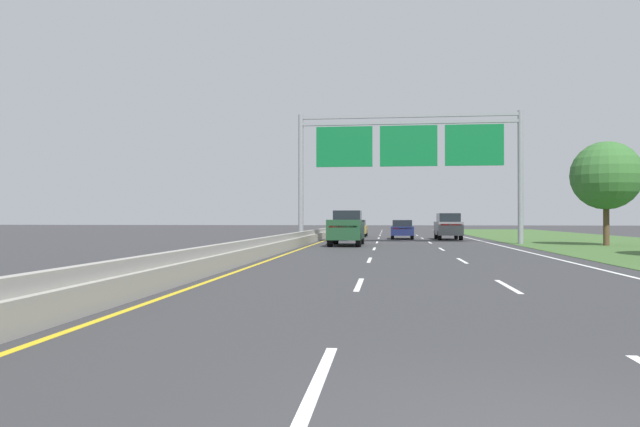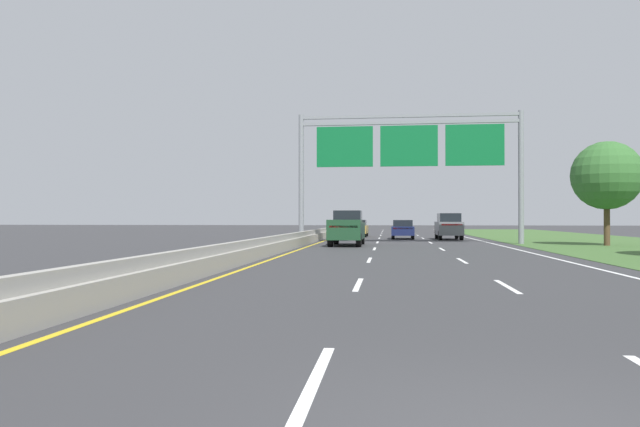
# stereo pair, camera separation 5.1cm
# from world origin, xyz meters

# --- Properties ---
(ground_plane) EXTENTS (220.00, 220.00, 0.00)m
(ground_plane) POSITION_xyz_m (0.00, 35.00, 0.00)
(ground_plane) COLOR #333335
(lane_striping) EXTENTS (11.96, 106.00, 0.01)m
(lane_striping) POSITION_xyz_m (0.00, 34.54, 0.00)
(lane_striping) COLOR white
(lane_striping) RESTS_ON ground
(grass_verge_right) EXTENTS (14.00, 110.00, 0.02)m
(grass_verge_right) POSITION_xyz_m (13.95, 35.00, 0.01)
(grass_verge_right) COLOR #3D602D
(grass_verge_right) RESTS_ON ground
(median_barrier_concrete) EXTENTS (0.60, 110.00, 0.85)m
(median_barrier_concrete) POSITION_xyz_m (-6.60, 35.00, 0.35)
(median_barrier_concrete) COLOR #99968E
(median_barrier_concrete) RESTS_ON ground
(overhead_sign_gantry) EXTENTS (15.06, 0.42, 8.86)m
(overhead_sign_gantry) POSITION_xyz_m (0.30, 35.61, 6.27)
(overhead_sign_gantry) COLOR gray
(overhead_sign_gantry) RESTS_ON ground
(pickup_truck_darkgreen) EXTENTS (2.05, 5.42, 2.20)m
(pickup_truck_darkgreen) POSITION_xyz_m (-3.66, 32.43, 1.07)
(pickup_truck_darkgreen) COLOR #193D23
(pickup_truck_darkgreen) RESTS_ON ground
(car_navy_centre_lane_sedan) EXTENTS (1.91, 4.44, 1.57)m
(car_navy_centre_lane_sedan) POSITION_xyz_m (0.11, 44.75, 0.82)
(car_navy_centre_lane_sedan) COLOR #161E47
(car_navy_centre_lane_sedan) RESTS_ON ground
(car_gold_left_lane_sedan) EXTENTS (1.88, 4.42, 1.57)m
(car_gold_left_lane_sedan) POSITION_xyz_m (-3.93, 50.28, 0.82)
(car_gold_left_lane_sedan) COLOR #A38438
(car_gold_left_lane_sedan) RESTS_ON ground
(car_grey_right_lane_suv) EXTENTS (1.90, 4.70, 2.11)m
(car_grey_right_lane_suv) POSITION_xyz_m (3.75, 43.87, 1.10)
(car_grey_right_lane_suv) COLOR slate
(car_grey_right_lane_suv) RESTS_ON ground
(roadside_tree_mid) EXTENTS (4.23, 4.23, 6.47)m
(roadside_tree_mid) POSITION_xyz_m (12.33, 33.63, 4.34)
(roadside_tree_mid) COLOR #4C3823
(roadside_tree_mid) RESTS_ON ground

